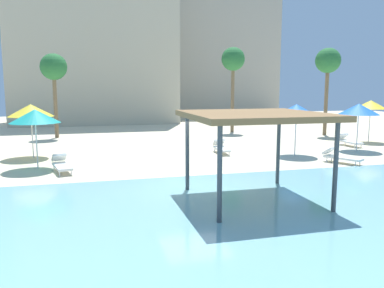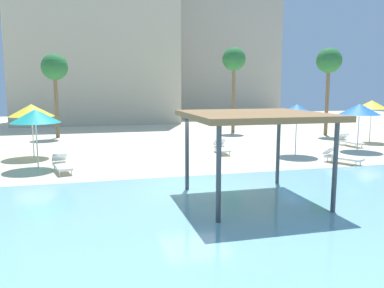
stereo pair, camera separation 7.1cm
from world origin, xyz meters
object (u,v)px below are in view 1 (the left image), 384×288
object	(u,v)px
beach_umbrella_yellow_4	(31,110)
lounge_chair_1	(221,147)
palm_tree_0	(54,69)
palm_tree_3	(328,63)
lounge_chair_0	(61,164)
beach_umbrella_yellow_1	(371,105)
lounge_chair_3	(340,156)
palm_tree_1	(233,61)
lounge_chair_2	(348,141)
beach_umbrella_teal_0	(35,116)
shade_pavilion	(255,118)
beach_umbrella_blue_5	(296,110)
beach_umbrella_blue_2	(359,109)

from	to	relation	value
beach_umbrella_yellow_4	lounge_chair_1	bearing A→B (deg)	-7.26
palm_tree_0	palm_tree_3	distance (m)	20.40
lounge_chair_0	lounge_chair_1	bearing A→B (deg)	95.05
beach_umbrella_yellow_1	palm_tree_0	size ratio (longest dim) A/B	0.46
beach_umbrella_yellow_1	palm_tree_0	world-z (taller)	palm_tree_0
lounge_chair_3	palm_tree_1	distance (m)	14.86
beach_umbrella_yellow_4	palm_tree_0	distance (m)	8.62
lounge_chair_0	lounge_chair_1	world-z (taller)	same
lounge_chair_0	lounge_chair_2	size ratio (longest dim) A/B	1.03
lounge_chair_2	palm_tree_0	size ratio (longest dim) A/B	0.32
lounge_chair_3	palm_tree_1	size ratio (longest dim) A/B	0.28
beach_umbrella_yellow_1	lounge_chair_3	xyz separation A→B (m)	(-6.49, -5.94, -2.20)
lounge_chair_3	beach_umbrella_teal_0	bearing A→B (deg)	-127.33
palm_tree_0	palm_tree_1	distance (m)	13.83
beach_umbrella_yellow_1	lounge_chair_2	bearing A→B (deg)	-154.80
lounge_chair_2	lounge_chair_3	bearing A→B (deg)	-43.32
lounge_chair_3	lounge_chair_2	bearing A→B (deg)	112.04
beach_umbrella_yellow_1	palm_tree_1	distance (m)	10.98
shade_pavilion	beach_umbrella_teal_0	distance (m)	10.38
beach_umbrella_yellow_1	palm_tree_3	xyz separation A→B (m)	(-0.67, 4.14, 3.00)
shade_pavilion	palm_tree_0	xyz separation A→B (m)	(-7.53, 18.54, 2.31)
beach_umbrella_blue_5	shade_pavilion	bearing A→B (deg)	-127.70
beach_umbrella_yellow_1	beach_umbrella_yellow_4	bearing A→B (deg)	-178.75
beach_umbrella_blue_2	palm_tree_1	world-z (taller)	palm_tree_1
lounge_chair_0	lounge_chair_3	size ratio (longest dim) A/B	1.01
beach_umbrella_yellow_4	beach_umbrella_yellow_1	bearing A→B (deg)	1.25
beach_umbrella_yellow_4	lounge_chair_0	size ratio (longest dim) A/B	1.42
beach_umbrella_yellow_4	lounge_chair_2	world-z (taller)	beach_umbrella_yellow_4
beach_umbrella_teal_0	beach_umbrella_yellow_4	size ratio (longest dim) A/B	0.96
beach_umbrella_blue_5	palm_tree_1	distance (m)	11.78
shade_pavilion	beach_umbrella_yellow_4	world-z (taller)	shade_pavilion
lounge_chair_2	palm_tree_0	bearing A→B (deg)	-119.34
lounge_chair_3	palm_tree_0	bearing A→B (deg)	-161.81
shade_pavilion	lounge_chair_3	size ratio (longest dim) A/B	2.18
beach_umbrella_yellow_1	lounge_chair_0	size ratio (longest dim) A/B	1.42
beach_umbrella_yellow_4	beach_umbrella_blue_5	size ratio (longest dim) A/B	1.01
shade_pavilion	beach_umbrella_yellow_4	size ratio (longest dim) A/B	1.51
beach_umbrella_yellow_4	lounge_chair_2	distance (m)	18.95
beach_umbrella_teal_0	lounge_chair_2	world-z (taller)	beach_umbrella_teal_0
shade_pavilion	beach_umbrella_yellow_1	xyz separation A→B (m)	(13.21, 10.78, -0.17)
beach_umbrella_yellow_4	lounge_chair_0	xyz separation A→B (m)	(1.70, -4.11, -2.16)
beach_umbrella_blue_5	lounge_chair_2	world-z (taller)	beach_umbrella_blue_5
beach_umbrella_yellow_1	lounge_chair_2	distance (m)	3.52
beach_umbrella_yellow_4	lounge_chair_3	bearing A→B (deg)	-20.30
beach_umbrella_yellow_1	beach_umbrella_yellow_4	distance (m)	21.30
lounge_chair_0	palm_tree_3	bearing A→B (deg)	101.15
palm_tree_0	palm_tree_1	world-z (taller)	palm_tree_1
beach_umbrella_yellow_1	lounge_chair_1	size ratio (longest dim) A/B	1.45
beach_umbrella_blue_2	beach_umbrella_blue_5	bearing A→B (deg)	-173.13
beach_umbrella_yellow_1	beach_umbrella_teal_0	bearing A→B (deg)	-170.16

